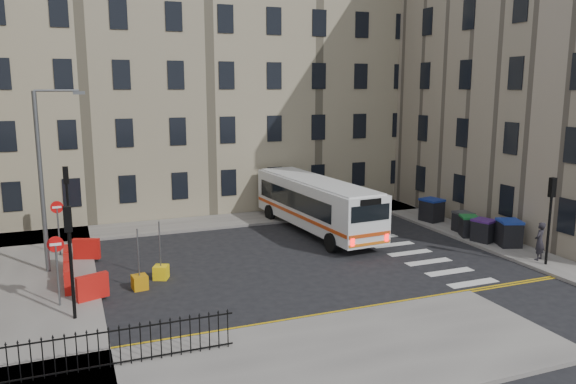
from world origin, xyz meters
TOP-DOWN VIEW (x-y plane):
  - ground at (0.00, 0.00)m, footprint 120.00×120.00m
  - pavement_north at (-6.00, 8.60)m, footprint 36.00×3.20m
  - pavement_east at (9.00, 4.00)m, footprint 2.40×26.00m
  - pavement_west at (-14.00, 1.00)m, footprint 6.00×22.00m
  - pavement_sw at (-7.00, -10.00)m, footprint 20.00×6.00m
  - terrace_north at (-7.00, 15.50)m, footprint 38.30×10.80m
  - corner_east at (19.00, 5.00)m, footprint 17.80×24.30m
  - traffic_light_east at (8.60, -5.50)m, footprint 0.28×0.22m
  - traffic_light_nw at (-12.00, 6.50)m, footprint 0.28×0.22m
  - traffic_light_sw at (-12.00, -4.00)m, footprint 0.28×0.22m
  - streetlamp at (-13.00, 2.00)m, footprint 0.50×0.22m
  - no_entry_north at (-12.50, 4.50)m, footprint 0.60×0.08m
  - no_entry_south at (-12.50, -2.50)m, footprint 0.60×0.08m
  - roadworks_barriers at (-11.84, 0.50)m, footprint 1.66×6.26m
  - iron_railings at (-11.25, -8.20)m, footprint 7.80×0.04m
  - bus at (1.27, 4.38)m, footprint 3.43×11.24m
  - wheelie_bin_a at (9.22, -2.42)m, footprint 1.45×1.54m
  - wheelie_bin_b at (8.57, -1.25)m, footprint 1.25×1.34m
  - wheelie_bin_c at (8.52, -0.13)m, footprint 1.26×1.33m
  - wheelie_bin_d at (8.91, 0.86)m, footprint 0.92×1.05m
  - wheelie_bin_e at (8.79, 3.66)m, footprint 1.32×1.45m
  - pedestrian at (8.79, -4.85)m, footprint 0.79×0.68m
  - bollard_yellow at (-8.38, -0.49)m, footprint 0.79×0.79m
  - bollard_chevron at (-9.41, -1.45)m, footprint 0.67×0.67m

SIDE VIEW (x-z plane):
  - ground at x=0.00m, z-range 0.00..0.00m
  - pavement_north at x=-6.00m, z-range 0.00..0.15m
  - pavement_east at x=9.00m, z-range 0.00..0.15m
  - pavement_west at x=-14.00m, z-range 0.00..0.15m
  - pavement_sw at x=-7.00m, z-range 0.00..0.15m
  - bollard_yellow at x=-8.38m, z-range 0.00..0.60m
  - bollard_chevron at x=-9.41m, z-range 0.00..0.60m
  - roadworks_barriers at x=-11.84m, z-range 0.15..1.15m
  - wheelie_bin_d at x=8.91m, z-range 0.15..1.29m
  - wheelie_bin_c at x=8.52m, z-range 0.15..1.31m
  - iron_railings at x=-11.25m, z-range 0.15..1.35m
  - wheelie_bin_b at x=8.57m, z-range 0.16..1.36m
  - wheelie_bin_a at x=9.22m, z-range 0.16..1.53m
  - wheelie_bin_e at x=8.79m, z-range 0.16..1.54m
  - pedestrian at x=8.79m, z-range 0.15..1.99m
  - bus at x=1.27m, z-range 0.23..3.24m
  - no_entry_north at x=-12.50m, z-range 0.58..3.58m
  - no_entry_south at x=-12.50m, z-range 0.58..3.58m
  - traffic_light_east at x=8.60m, z-range 0.82..4.92m
  - traffic_light_nw at x=-12.00m, z-range 0.82..4.92m
  - traffic_light_sw at x=-12.00m, z-range 0.82..4.92m
  - streetlamp at x=-13.00m, z-range 0.27..8.41m
  - terrace_north at x=-7.00m, z-range 0.02..17.22m
  - corner_east at x=19.00m, z-range 0.02..19.22m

